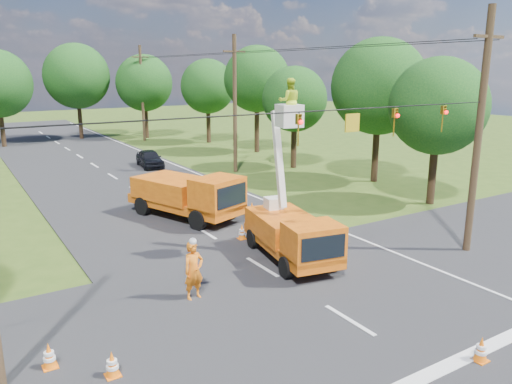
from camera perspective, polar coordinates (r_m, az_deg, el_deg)
ground at (r=32.78m, az=-13.60°, el=0.13°), size 140.00×140.00×0.00m
road_main at (r=32.78m, az=-13.60°, el=0.13°), size 12.00×100.00×0.06m
road_cross at (r=17.51m, az=6.12°, el=-11.84°), size 56.00×10.00×0.07m
stop_bar at (r=14.33m, az=19.75°, el=-18.94°), size 9.00×0.45×0.02m
edge_line at (r=34.88m, az=-4.87°, el=1.29°), size 0.12×90.00×0.02m
bucket_truck at (r=20.07m, az=4.13°, el=-3.56°), size 3.01×5.77×7.25m
second_truck at (r=26.00m, az=-7.72°, el=-0.30°), size 4.41×6.88×2.42m
ground_worker at (r=17.01m, az=-7.13°, el=-8.92°), size 0.80×0.59×2.03m
distant_car at (r=40.46m, az=-12.05°, el=3.77°), size 2.08×4.18×1.37m
traffic_cone_1 at (r=15.07m, az=24.33°, el=-16.08°), size 0.38×0.38×0.71m
traffic_cone_2 at (r=22.79m, az=-1.62°, el=-4.59°), size 0.38×0.38×0.71m
traffic_cone_3 at (r=26.52m, az=-0.47°, el=-1.91°), size 0.38×0.38×0.71m
traffic_cone_4 at (r=13.75m, az=-16.12°, el=-18.40°), size 0.38×0.38×0.71m
traffic_cone_5 at (r=14.60m, az=-22.57°, el=-16.93°), size 0.38×0.38×0.71m
traffic_cone_7 at (r=32.24m, az=-3.77°, el=0.92°), size 0.38×0.38×0.71m
pole_right_near at (r=22.25m, az=24.11°, el=6.31°), size 1.80×0.30×10.00m
pole_right_mid at (r=37.26m, az=-2.43°, el=10.07°), size 1.80×0.30×10.00m
pole_right_far at (r=55.51m, az=-12.88°, el=11.00°), size 1.80×0.30×10.00m
signal_span at (r=17.34m, az=12.50°, el=7.94°), size 18.00×0.29×1.07m
tree_right_a at (r=29.76m, az=20.11°, el=9.17°), size 5.40×5.40×8.28m
tree_right_b at (r=34.80m, az=13.91°, el=11.61°), size 6.40×6.40×9.65m
tree_right_c at (r=38.97m, az=4.43°, el=10.51°), size 5.00×5.00×7.83m
tree_right_d at (r=46.43m, az=0.10°, el=12.78°), size 6.00×6.00×9.70m
tree_right_e at (r=52.95m, az=-5.55°, el=11.91°), size 5.60×5.60×8.63m
tree_far_b at (r=58.76m, az=-19.82°, el=12.34°), size 7.00×7.00×10.32m
tree_far_c at (r=57.70m, az=-12.65°, el=12.06°), size 6.20×6.20×9.18m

